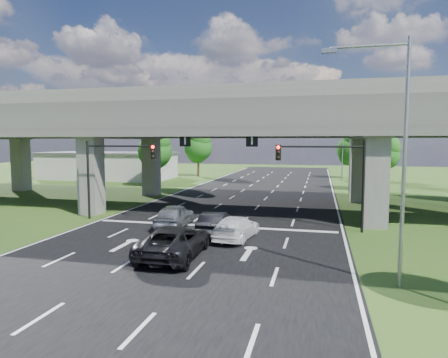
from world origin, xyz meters
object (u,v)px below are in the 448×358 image
at_px(signal_right, 329,168).
at_px(streetlight_beyond, 340,142).
at_px(car_dark, 215,223).
at_px(signal_left, 113,165).
at_px(car_silver, 175,216).
at_px(streetlight_near, 394,144).
at_px(car_trailing, 174,242).
at_px(streetlight_far, 347,142).
at_px(car_white, 236,228).

height_order(signal_right, streetlight_beyond, streetlight_beyond).
distance_m(signal_right, car_dark, 8.30).
relative_size(signal_left, car_silver, 1.27).
xyz_separation_m(streetlight_near, car_silver, (-12.56, 8.52, -5.02)).
height_order(signal_left, car_trailing, signal_left).
height_order(streetlight_far, car_trailing, streetlight_far).
xyz_separation_m(signal_right, car_trailing, (-7.74, -8.19, -3.35)).
relative_size(streetlight_far, car_trailing, 1.72).
bearing_deg(car_white, signal_left, -13.12).
bearing_deg(car_trailing, streetlight_near, 167.82).
xyz_separation_m(streetlight_far, car_dark, (-9.32, -22.78, -5.11)).
bearing_deg(streetlight_far, car_silver, -120.30).
relative_size(signal_right, streetlight_far, 0.60).
xyz_separation_m(signal_right, streetlight_near, (2.27, -9.94, 1.66)).
xyz_separation_m(car_white, car_trailing, (-2.28, -4.49, 0.12)).
xyz_separation_m(streetlight_far, streetlight_beyond, (0.00, 16.00, 0.00)).
xyz_separation_m(signal_right, car_white, (-5.47, -3.69, -3.47)).
bearing_deg(signal_left, car_trailing, -46.00).
height_order(car_dark, car_trailing, car_trailing).
bearing_deg(streetlight_beyond, car_trailing, -102.76).
relative_size(signal_left, streetlight_far, 0.60).
height_order(signal_left, car_white, signal_left).
height_order(streetlight_near, streetlight_beyond, same).
height_order(signal_right, signal_left, same).
bearing_deg(car_silver, car_white, 150.94).
distance_m(signal_right, car_white, 7.45).
xyz_separation_m(streetlight_near, streetlight_far, (0.00, 30.00, 0.00)).
distance_m(signal_right, streetlight_near, 10.33).
relative_size(streetlight_near, car_white, 2.11).
bearing_deg(streetlight_far, signal_left, -131.78).
distance_m(signal_left, car_trailing, 11.86).
distance_m(signal_left, car_silver, 6.49).
distance_m(signal_left, streetlight_near, 20.56).
distance_m(signal_right, streetlight_far, 20.25).
relative_size(streetlight_near, car_silver, 2.12).
bearing_deg(signal_right, streetlight_near, -77.12).
bearing_deg(car_silver, signal_right, -175.95).
xyz_separation_m(car_dark, car_trailing, (-0.70, -5.46, 0.09)).
relative_size(signal_right, streetlight_beyond, 0.60).
relative_size(streetlight_near, car_trailing, 1.72).
relative_size(signal_left, car_dark, 1.39).
relative_size(streetlight_far, car_dark, 2.31).
distance_m(signal_right, signal_left, 15.65).
xyz_separation_m(streetlight_far, car_white, (-7.74, -23.75, -5.13)).
bearing_deg(car_dark, car_white, 146.27).
distance_m(streetlight_near, car_silver, 15.98).
bearing_deg(streetlight_beyond, car_white, -101.02).
distance_m(car_silver, car_trailing, 7.22).
height_order(streetlight_far, streetlight_beyond, same).
height_order(car_white, car_trailing, car_trailing).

